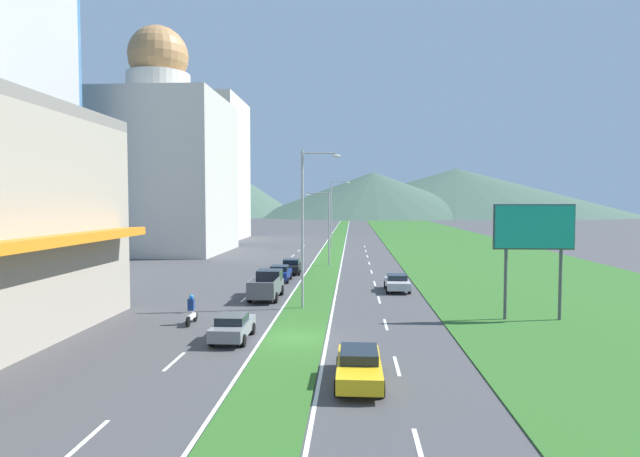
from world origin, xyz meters
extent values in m
plane|color=#424244|center=(0.00, 0.00, 0.00)|extent=(600.00, 600.00, 0.00)
cube|color=#2D6023|center=(0.00, 60.00, 0.03)|extent=(3.20, 240.00, 0.06)
cube|color=#2D6023|center=(20.60, 60.00, 0.03)|extent=(24.00, 240.00, 0.06)
cube|color=silver|center=(-5.10, -12.13, 0.01)|extent=(0.16, 2.80, 0.01)
cube|color=silver|center=(-5.10, -4.26, 0.01)|extent=(0.16, 2.80, 0.01)
cube|color=silver|center=(-5.10, 3.60, 0.01)|extent=(0.16, 2.80, 0.01)
cube|color=silver|center=(-5.10, 11.47, 0.01)|extent=(0.16, 2.80, 0.01)
cube|color=silver|center=(-5.10, 19.34, 0.01)|extent=(0.16, 2.80, 0.01)
cube|color=silver|center=(-5.10, 27.21, 0.01)|extent=(0.16, 2.80, 0.01)
cube|color=silver|center=(-5.10, 35.07, 0.01)|extent=(0.16, 2.80, 0.01)
cube|color=silver|center=(-5.10, 42.94, 0.01)|extent=(0.16, 2.80, 0.01)
cube|color=silver|center=(-5.10, 50.81, 0.01)|extent=(0.16, 2.80, 0.01)
cube|color=silver|center=(-5.10, 58.68, 0.01)|extent=(0.16, 2.80, 0.01)
cube|color=silver|center=(5.10, -12.13, 0.01)|extent=(0.16, 2.80, 0.01)
cube|color=silver|center=(5.10, -4.26, 0.01)|extent=(0.16, 2.80, 0.01)
cube|color=silver|center=(5.10, 3.60, 0.01)|extent=(0.16, 2.80, 0.01)
cube|color=silver|center=(5.10, 11.47, 0.01)|extent=(0.16, 2.80, 0.01)
cube|color=silver|center=(5.10, 19.34, 0.01)|extent=(0.16, 2.80, 0.01)
cube|color=silver|center=(5.10, 27.21, 0.01)|extent=(0.16, 2.80, 0.01)
cube|color=silver|center=(5.10, 35.07, 0.01)|extent=(0.16, 2.80, 0.01)
cube|color=silver|center=(5.10, 42.94, 0.01)|extent=(0.16, 2.80, 0.01)
cube|color=silver|center=(5.10, 50.81, 0.01)|extent=(0.16, 2.80, 0.01)
cube|color=silver|center=(5.10, 58.68, 0.01)|extent=(0.16, 2.80, 0.01)
cube|color=silver|center=(-1.75, 60.00, 0.01)|extent=(0.16, 240.00, 0.01)
cube|color=silver|center=(1.75, 60.00, 0.01)|extent=(0.16, 240.00, 0.01)
cube|color=orange|center=(-12.00, -5.61, 5.43)|extent=(2.82, 23.29, 0.60)
cube|color=#B7B2A8|center=(-25.20, 47.24, 11.26)|extent=(18.95, 18.95, 22.53)
cylinder|color=beige|center=(-25.20, 47.24, 24.25)|extent=(9.04, 9.04, 3.45)
sphere|color=#B27F4C|center=(-25.20, 47.24, 28.56)|extent=(8.61, 8.61, 8.61)
cube|color=beige|center=(-27.99, 74.38, 13.87)|extent=(18.00, 18.00, 27.74)
cone|color=#3D5647|center=(-90.87, 248.45, 21.58)|extent=(130.16, 130.16, 43.17)
cone|color=#3D5647|center=(13.74, 245.40, 11.58)|extent=(127.11, 127.11, 23.16)
cone|color=#3D5647|center=(64.57, 285.01, 13.69)|extent=(194.08, 194.08, 27.39)
cylinder|color=#99999E|center=(-0.35, 7.94, 5.43)|extent=(0.18, 0.18, 10.86)
cylinder|color=#99999E|center=(0.82, 8.04, 10.71)|extent=(2.34, 0.30, 0.10)
ellipsoid|color=silver|center=(1.98, 8.14, 10.51)|extent=(0.56, 0.28, 0.20)
cylinder|color=#99999E|center=(0.38, 32.23, 4.28)|extent=(0.18, 0.18, 8.56)
cylinder|color=#99999E|center=(-0.87, 32.17, 8.41)|extent=(2.50, 0.22, 0.10)
ellipsoid|color=silver|center=(-2.12, 32.11, 8.21)|extent=(0.56, 0.28, 0.20)
cylinder|color=#99999E|center=(-0.40, 56.52, 5.43)|extent=(0.18, 0.18, 10.86)
cylinder|color=#99999E|center=(0.97, 56.42, 10.71)|extent=(2.75, 0.31, 0.10)
ellipsoid|color=silver|center=(2.34, 56.31, 10.51)|extent=(0.56, 0.28, 0.20)
cylinder|color=#4C4C51|center=(12.61, 5.32, 2.26)|extent=(0.20, 0.20, 4.52)
cylinder|color=#4C4C51|center=(15.93, 5.32, 2.26)|extent=(0.20, 0.20, 4.52)
cube|color=teal|center=(14.27, 5.22, 5.83)|extent=(4.74, 0.16, 2.62)
cube|color=#4C4C51|center=(14.27, 5.34, 5.83)|extent=(4.94, 0.08, 2.82)
cube|color=yellow|center=(3.38, -6.58, 0.63)|extent=(1.76, 4.68, 0.61)
cube|color=black|center=(3.38, -6.39, 1.14)|extent=(1.52, 2.06, 0.42)
cylinder|color=black|center=(4.22, -8.03, 0.32)|extent=(0.22, 0.64, 0.64)
cylinder|color=black|center=(2.53, -8.03, 0.32)|extent=(0.22, 0.64, 0.64)
cylinder|color=black|center=(4.22, -5.13, 0.32)|extent=(0.22, 0.64, 0.64)
cylinder|color=black|center=(2.53, -5.13, 0.32)|extent=(0.22, 0.64, 0.64)
cube|color=#B2B2B7|center=(6.78, 15.51, 0.62)|extent=(1.83, 4.04, 0.61)
cube|color=black|center=(6.78, 15.67, 1.14)|extent=(1.58, 1.78, 0.43)
cylinder|color=black|center=(7.66, 14.25, 0.32)|extent=(0.22, 0.64, 0.64)
cylinder|color=black|center=(5.90, 14.25, 0.32)|extent=(0.22, 0.64, 0.64)
cylinder|color=black|center=(7.66, 16.76, 0.32)|extent=(0.22, 0.64, 0.64)
cylinder|color=black|center=(5.90, 16.76, 0.32)|extent=(0.22, 0.64, 0.64)
cube|color=black|center=(-3.16, 25.33, 0.65)|extent=(1.84, 4.05, 0.66)
cube|color=black|center=(-3.16, 25.16, 1.25)|extent=(1.58, 1.78, 0.54)
cylinder|color=black|center=(-4.04, 26.58, 0.32)|extent=(0.22, 0.64, 0.64)
cylinder|color=black|center=(-2.28, 26.58, 0.32)|extent=(0.22, 0.64, 0.64)
cylinder|color=black|center=(-4.04, 24.07, 0.32)|extent=(0.22, 0.64, 0.64)
cylinder|color=black|center=(-2.28, 24.07, 0.32)|extent=(0.22, 0.64, 0.64)
cube|color=slate|center=(-3.27, -0.39, 0.64)|extent=(1.71, 4.04, 0.64)
cube|color=black|center=(-3.27, -0.55, 1.18)|extent=(1.47, 1.78, 0.42)
cylinder|color=black|center=(-4.09, 0.86, 0.32)|extent=(0.22, 0.64, 0.64)
cylinder|color=black|center=(-2.45, 0.86, 0.32)|extent=(0.22, 0.64, 0.64)
cylinder|color=black|center=(-4.09, -1.64, 0.32)|extent=(0.22, 0.64, 0.64)
cylinder|color=black|center=(-2.45, -1.64, 0.32)|extent=(0.22, 0.64, 0.64)
cube|color=navy|center=(-3.64, 20.11, 0.66)|extent=(1.78, 4.11, 0.69)
cube|color=black|center=(-3.64, 19.95, 1.25)|extent=(1.53, 1.81, 0.48)
cylinder|color=black|center=(-4.49, 21.39, 0.32)|extent=(0.22, 0.64, 0.64)
cylinder|color=black|center=(-2.79, 21.39, 0.32)|extent=(0.22, 0.64, 0.64)
cylinder|color=black|center=(-4.49, 18.84, 0.32)|extent=(0.22, 0.64, 0.64)
cylinder|color=black|center=(-2.79, 18.84, 0.32)|extent=(0.22, 0.64, 0.64)
cube|color=#515459|center=(-3.46, 11.43, 0.80)|extent=(2.00, 5.40, 0.80)
cube|color=black|center=(-3.46, 13.03, 1.60)|extent=(1.84, 2.00, 0.80)
cube|color=#515459|center=(-4.40, 10.33, 1.42)|extent=(0.10, 3.20, 0.44)
cube|color=#515459|center=(-2.52, 10.33, 1.42)|extent=(0.10, 3.20, 0.44)
cube|color=#515459|center=(-3.46, 8.78, 1.42)|extent=(1.84, 0.10, 0.44)
cylinder|color=black|center=(-4.42, 13.05, 0.40)|extent=(0.26, 0.80, 0.80)
cylinder|color=black|center=(-2.50, 13.05, 0.40)|extent=(0.26, 0.80, 0.80)
cylinder|color=black|center=(-4.42, 9.81, 0.40)|extent=(0.26, 0.80, 0.80)
cylinder|color=black|center=(-2.50, 9.81, 0.40)|extent=(0.26, 0.80, 0.80)
cylinder|color=black|center=(-6.57, 3.68, 0.30)|extent=(0.10, 0.60, 0.60)
cylinder|color=black|center=(-6.57, 2.28, 0.30)|extent=(0.12, 0.60, 0.60)
cube|color=silver|center=(-6.57, 2.98, 0.47)|extent=(0.20, 1.12, 0.25)
ellipsoid|color=silver|center=(-6.57, 3.18, 0.83)|extent=(0.24, 0.44, 0.24)
cube|color=navy|center=(-6.57, 2.88, 1.20)|extent=(0.36, 0.28, 0.70)
sphere|color=blue|center=(-6.57, 2.93, 1.67)|extent=(0.26, 0.26, 0.26)
camera|label=1|loc=(3.11, -27.27, 7.34)|focal=29.02mm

